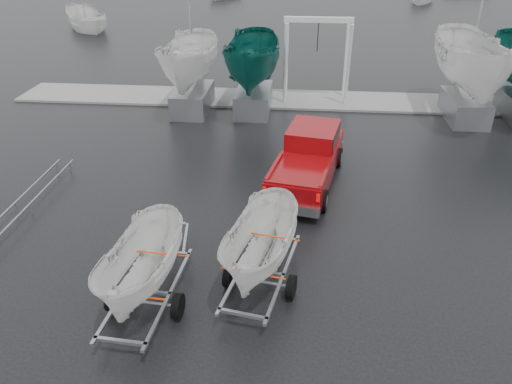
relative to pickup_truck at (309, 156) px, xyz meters
The scene contains 12 objects.
ground_plane 4.26m from the pickup_truck, 89.08° to the right, with size 120.00×120.00×0.00m, color black.
dock 8.88m from the pickup_truck, 89.57° to the left, with size 30.00×3.00×0.12m, color gray.
pickup_truck is the anchor object (origin of this frame).
trailer_hitched 6.32m from the pickup_truck, 100.82° to the right, with size 1.89×3.76×4.46m.
trailer_parked 8.13m from the pickup_truck, 118.26° to the right, with size 1.82×3.68×4.32m.
boat_hoist 9.01m from the pickup_truck, 87.92° to the left, with size 3.30×2.18×4.12m.
keelboat_0 9.27m from the pickup_truck, 129.02° to the left, with size 2.42×3.20×10.58m.
keelboat_1 8.10m from the pickup_truck, 110.41° to the left, with size 2.49×3.20×7.73m.
keelboat_2 10.52m from the pickup_truck, 43.69° to the left, with size 2.82×3.20×11.00m.
mast_rack_0 9.49m from the pickup_truck, 160.50° to the right, with size 0.56×6.50×0.06m.
moored_boat_0 32.15m from the pickup_truck, 125.47° to the left, with size 3.75×3.77×11.53m.
moored_boat_2 46.26m from the pickup_truck, 74.05° to the left, with size 2.83×2.86×10.85m.
Camera 1 is at (-0.45, -11.79, 8.17)m, focal length 35.00 mm.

